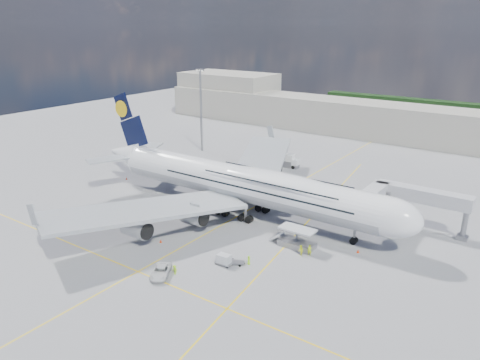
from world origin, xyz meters
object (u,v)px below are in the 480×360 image
Objects in this scene: jet_bridge at (402,197)px; service_van at (161,272)px; dolly_row_b at (135,218)px; dolly_nose_far at (224,259)px; dolly_nose_near at (236,262)px; crew_wing at (189,209)px; cone_wing_right_outer at (142,230)px; crew_tug at (175,270)px; cone_wing_left_outer at (265,186)px; dolly_back at (121,217)px; baggage_tug at (189,218)px; cargo_loader at (296,240)px; catering_truck_inner at (259,189)px; airliner at (243,183)px; cone_wing_left_inner at (258,194)px; light_mast at (201,109)px; crew_van at (249,260)px; cone_wing_right_inner at (161,241)px; catering_truck_outer at (288,161)px; cone_tail at (127,178)px; dolly_row_c at (130,218)px; crew_nose at (310,250)px; crew_loader at (301,251)px; dolly_row_a at (89,220)px.

jet_bridge is 47.76m from service_van.
dolly_row_b is 1.12× the size of dolly_nose_far.
dolly_nose_near is 24.50m from crew_wing.
cone_wing_right_outer is (-15.05, 10.30, -0.49)m from service_van.
cone_wing_left_outer is (-10.72, 44.46, -0.58)m from crew_tug.
baggage_tug reaches higher than dolly_back.
dolly_row_b is 24.77m from service_van.
cargo_loader is 26.86m from catering_truck_inner.
airliner is at bearing -159.69° from jet_bridge.
baggage_tug reaches higher than service_van.
crew_tug is 2.76× the size of cone_wing_left_inner.
crew_van is (53.51, -52.52, -12.42)m from light_mast.
crew_wing reaches higher than cone_wing_left_outer.
cargo_loader reaches higher than crew_van.
dolly_row_b is at bearing 158.57° from cone_wing_right_inner.
light_mast is at bearing 175.98° from catering_truck_outer.
dolly_row_b is 0.98× the size of dolly_back.
dolly_row_c is at bearing -40.55° from cone_tail.
jet_bridge is 53.74m from dolly_row_b.
cone_wing_right_inner is at bearing 177.50° from crew_nose.
dolly_row_c is 31.20m from cone_wing_left_inner.
catering_truck_inner reaches higher than dolly_nose_far.
cargo_loader is 37.23m from dolly_back.
crew_van is at bearing 10.85° from dolly_back.
dolly_nose_far reaches higher than dolly_row_b.
crew_nose is 1.00× the size of crew_loader.
cone_wing_left_outer is at bearing 70.70° from service_van.
light_mast reaches higher than dolly_row_a.
jet_bridge is at bearing -10.33° from cone_wing_left_outer.
dolly_row_b is 28.49m from dolly_nose_near.
dolly_row_c is at bearing -113.26° from cone_wing_left_inner.
crew_loader is 22.08m from crew_tug.
crew_van is at bearing 19.62° from service_van.
crew_loader is (42.50, 11.74, 0.70)m from dolly_row_a.
baggage_tug is 1.97× the size of crew_tug.
cone_wing_left_outer is at bearing 79.98° from dolly_back.
catering_truck_outer is 3.22× the size of crew_loader.
crew_tug is at bearing -125.96° from dolly_nose_far.
cargo_loader is 71.72m from light_mast.
service_van is at bearing -125.08° from crew_wing.
catering_truck_outer is at bearing 94.48° from cone_wing_right_inner.
airliner reaches higher than cone_wing_left_outer.
crew_van is at bearing -59.43° from cone_wing_left_inner.
dolly_row_a is 33.47m from dolly_nose_far.
crew_van is 2.65× the size of cone_wing_right_inner.
cone_wing_left_inner is at bearing 5.31° from crew_wing.
dolly_row_c is at bearing -102.03° from catering_truck_outer.
cargo_loader is 1.50× the size of service_van.
light_mast is 41.92× the size of cone_tail.
crew_van is at bearing 2.41° from cone_wing_right_outer.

